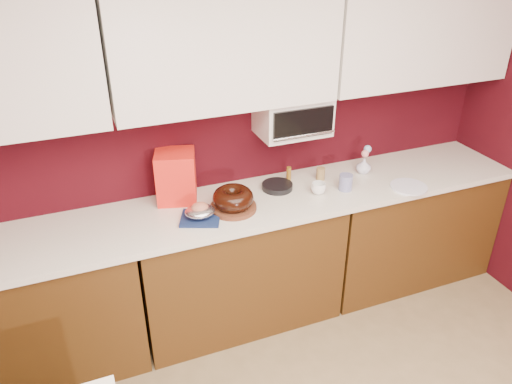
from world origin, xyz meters
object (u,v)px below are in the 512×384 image
at_px(bundt_cake, 233,198).
at_px(flower_vase, 364,165).
at_px(foil_ham_nest, 200,211).
at_px(coffee_mug, 319,187).
at_px(toaster_oven, 292,115).
at_px(pandoro_box, 176,176).
at_px(blue_jar, 346,182).

distance_m(bundt_cake, flower_vase, 1.03).
height_order(foil_ham_nest, coffee_mug, coffee_mug).
relative_size(toaster_oven, flower_vase, 3.66).
xyz_separation_m(pandoro_box, flower_vase, (1.31, -0.11, -0.10)).
bearing_deg(pandoro_box, flower_vase, 11.44).
bearing_deg(coffee_mug, flower_vase, 19.39).
xyz_separation_m(pandoro_box, blue_jar, (1.06, -0.28, -0.11)).
relative_size(foil_ham_nest, blue_jar, 1.70).
distance_m(toaster_oven, flower_vase, 0.68).
bearing_deg(bundt_cake, foil_ham_nest, -170.18).
distance_m(foil_ham_nest, flower_vase, 1.26).
distance_m(bundt_cake, blue_jar, 0.78).
xyz_separation_m(bundt_cake, blue_jar, (0.78, -0.03, -0.03)).
distance_m(toaster_oven, coffee_mug, 0.50).
distance_m(coffee_mug, blue_jar, 0.19).
bearing_deg(flower_vase, coffee_mug, -160.61).
relative_size(foil_ham_nest, coffee_mug, 1.96).
height_order(toaster_oven, pandoro_box, toaster_oven).
relative_size(foil_ham_nest, pandoro_box, 0.55).
xyz_separation_m(pandoro_box, coffee_mug, (0.87, -0.26, -0.12)).
relative_size(bundt_cake, pandoro_box, 0.77).
height_order(bundt_cake, blue_jar, bundt_cake).
relative_size(pandoro_box, coffee_mug, 3.54).
bearing_deg(toaster_oven, bundt_cake, -156.01).
bearing_deg(bundt_cake, coffee_mug, -1.14).
distance_m(foil_ham_nest, coffee_mug, 0.80).
xyz_separation_m(coffee_mug, flower_vase, (0.44, 0.15, 0.02)).
height_order(toaster_oven, bundt_cake, toaster_oven).
bearing_deg(coffee_mug, blue_jar, -4.82).
relative_size(bundt_cake, blue_jar, 2.36).
bearing_deg(toaster_oven, foil_ham_nest, -160.19).
height_order(bundt_cake, foil_ham_nest, bundt_cake).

